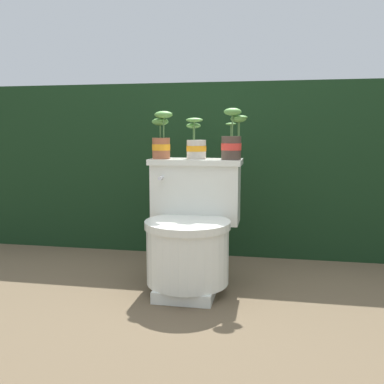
{
  "coord_description": "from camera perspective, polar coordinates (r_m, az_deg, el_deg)",
  "views": [
    {
      "loc": [
        0.33,
        -2.0,
        0.8
      ],
      "look_at": [
        -0.07,
        0.15,
        0.5
      ],
      "focal_mm": 40.0,
      "sensor_mm": 36.0,
      "label": 1
    }
  ],
  "objects": [
    {
      "name": "potted_plant_left",
      "position": [
        2.34,
        -4.12,
        7.09
      ],
      "size": [
        0.12,
        0.1,
        0.26
      ],
      "color": "#9E5638",
      "rests_on": "toilet"
    },
    {
      "name": "ground_plane",
      "position": [
        2.18,
        1.22,
        -13.61
      ],
      "size": [
        12.0,
        12.0,
        0.0
      ],
      "primitive_type": "plane",
      "color": "brown"
    },
    {
      "name": "hedge_backdrop",
      "position": [
        3.2,
        4.68,
        3.56
      ],
      "size": [
        3.88,
        0.93,
        1.11
      ],
      "color": "black",
      "rests_on": "ground"
    },
    {
      "name": "potted_plant_midleft",
      "position": [
        2.32,
        0.54,
        6.32
      ],
      "size": [
        0.12,
        0.12,
        0.22
      ],
      "color": "beige",
      "rests_on": "toilet"
    },
    {
      "name": "potted_plant_middle",
      "position": [
        2.26,
        5.39,
        6.92
      ],
      "size": [
        0.14,
        0.12,
        0.27
      ],
      "color": "#47382D",
      "rests_on": "toilet"
    },
    {
      "name": "toilet",
      "position": [
        2.21,
        -0.17,
        -5.24
      ],
      "size": [
        0.49,
        0.56,
        0.66
      ],
      "color": "silver",
      "rests_on": "ground"
    }
  ]
}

